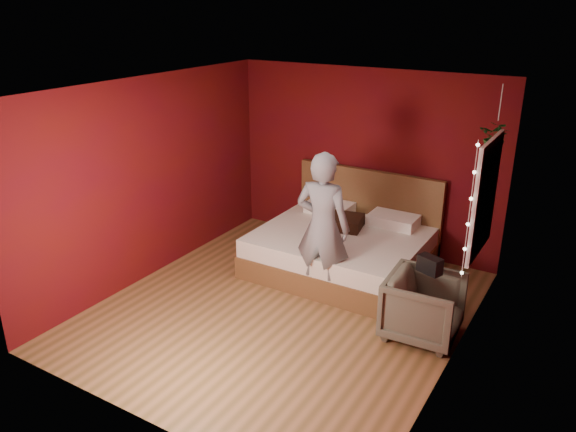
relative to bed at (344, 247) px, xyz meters
name	(u,v)px	position (x,y,z in m)	size (l,w,h in m)	color
floor	(283,309)	(-0.13, -1.38, -0.31)	(4.50, 4.50, 0.00)	#8E5E39
room_walls	(282,174)	(-0.13, -1.38, 1.37)	(4.04, 4.54, 2.62)	#560F09
window	(485,197)	(1.84, -0.48, 1.19)	(0.05, 0.97, 1.27)	white
fairy_lights	(470,212)	(1.81, -1.00, 1.19)	(0.04, 0.04, 1.45)	silver
bed	(344,247)	(0.00, 0.00, 0.00)	(2.18, 1.85, 1.20)	brown
person	(323,228)	(0.12, -0.88, 0.62)	(0.68, 0.44, 1.85)	gray
armchair	(423,307)	(1.47, -1.08, 0.05)	(0.77, 0.79, 0.72)	#605F4B
handbag	(430,265)	(1.46, -0.96, 0.50)	(0.26, 0.13, 0.19)	black
throw_pillow	(345,222)	(-0.04, 0.10, 0.31)	(0.45, 0.45, 0.16)	black
hanging_plant	(496,137)	(1.75, 0.16, 1.69)	(0.40, 0.37, 0.79)	silver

